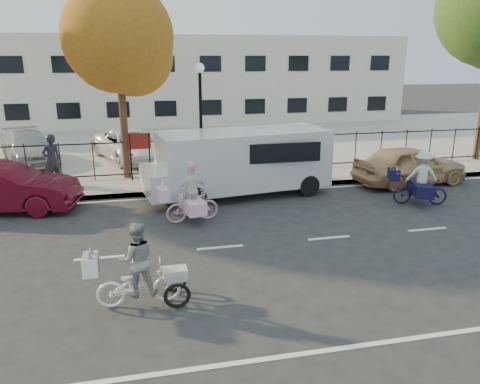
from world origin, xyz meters
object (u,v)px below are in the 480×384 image
object	(u,v)px
zebra_trike	(138,274)
bull_bike	(420,183)
pedestrian	(52,160)
red_sedan	(1,188)
lot_car_a	(29,147)
white_van	(240,160)
gold_sedan	(410,165)
lot_car_c	(201,143)
lamppost	(200,100)
lot_car_b	(131,145)
unicorn_bike	(191,200)

from	to	relation	value
zebra_trike	bull_bike	xyz separation A→B (m)	(9.14, 4.61, 0.06)
bull_bike	pedestrian	bearing A→B (deg)	86.95
red_sedan	lot_car_a	bearing A→B (deg)	13.56
pedestrian	white_van	bearing A→B (deg)	123.18
lot_car_a	gold_sedan	bearing A→B (deg)	-44.24
lot_car_c	white_van	bearing A→B (deg)	-96.01
lamppost	zebra_trike	distance (m)	9.90
zebra_trike	pedestrian	xyz separation A→B (m)	(-2.96, 9.24, 0.43)
lamppost	lot_car_b	distance (m)	5.17
red_sedan	pedestrian	bearing A→B (deg)	-16.02
white_van	pedestrian	size ratio (longest dim) A/B	3.53
lot_car_b	white_van	bearing A→B (deg)	-78.90
lot_car_b	lamppost	bearing A→B (deg)	-74.74
lot_car_b	lot_car_c	size ratio (longest dim) A/B	1.36
pedestrian	lot_car_c	xyz separation A→B (m)	(6.04, 4.09, -0.35)
pedestrian	lot_car_a	bearing A→B (deg)	-106.49
unicorn_bike	pedestrian	world-z (taller)	pedestrian
lot_car_a	lot_car_b	size ratio (longest dim) A/B	0.95
pedestrian	lot_car_b	world-z (taller)	pedestrian
lamppost	bull_bike	bearing A→B (deg)	-35.16
red_sedan	bull_bike	bearing A→B (deg)	-89.84
red_sedan	lot_car_c	world-z (taller)	red_sedan
zebra_trike	unicorn_bike	xyz separation A→B (m)	(1.58, 4.55, 0.02)
zebra_trike	lamppost	bearing A→B (deg)	-16.44
bull_bike	white_van	bearing A→B (deg)	85.07
gold_sedan	bull_bike	bearing A→B (deg)	148.42
unicorn_bike	white_van	bearing A→B (deg)	-49.68
zebra_trike	gold_sedan	bearing A→B (deg)	-56.74
red_sedan	lot_car_a	xyz separation A→B (m)	(-0.46, 6.66, 0.06)
red_sedan	gold_sedan	distance (m)	14.33
gold_sedan	lot_car_c	world-z (taller)	gold_sedan
red_sedan	lot_car_b	size ratio (longest dim) A/B	0.95
zebra_trike	lot_car_b	xyz separation A→B (m)	(-0.17, 12.99, 0.16)
pedestrian	red_sedan	bearing A→B (deg)	26.90
gold_sedan	lot_car_c	size ratio (longest dim) A/B	1.22
zebra_trike	lot_car_a	bearing A→B (deg)	17.82
lot_car_a	lot_car_c	distance (m)	7.67
pedestrian	unicorn_bike	bearing A→B (deg)	96.58
unicorn_bike	lot_car_a	world-z (taller)	unicorn_bike
gold_sedan	lot_car_a	bearing A→B (deg)	59.20
zebra_trike	unicorn_bike	size ratio (longest dim) A/B	1.07
white_van	lot_car_b	distance (m)	7.13
unicorn_bike	lot_car_b	bearing A→B (deg)	2.17
gold_sedan	pedestrian	distance (m)	13.37
white_van	lot_car_a	bearing A→B (deg)	133.06
unicorn_bike	red_sedan	distance (m)	6.14
red_sedan	lot_car_c	bearing A→B (deg)	-38.28
lot_car_a	unicorn_bike	bearing A→B (deg)	-75.76
lot_car_a	white_van	bearing A→B (deg)	-59.01
zebra_trike	lot_car_b	distance (m)	12.99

